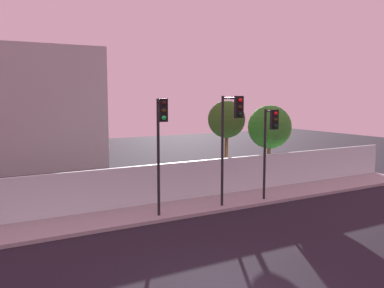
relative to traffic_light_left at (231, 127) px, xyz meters
name	(u,v)px	position (x,y,z in m)	size (l,w,h in m)	color
sidewalk	(116,219)	(-4.68, 1.47, -3.69)	(36.00, 2.40, 0.15)	#999999
perimeter_wall	(105,189)	(-4.68, 2.76, -2.72)	(36.00, 0.18, 1.80)	silver
traffic_light_left	(231,127)	(0.00, 0.00, 0.00)	(0.49, 1.81, 4.95)	black
traffic_light_center	(161,132)	(-3.12, 0.37, -0.10)	(0.41, 1.09, 4.85)	black
traffic_light_right	(270,134)	(2.47, 0.35, -0.45)	(0.42, 1.10, 4.34)	black
roadside_tree_midleft	(227,120)	(2.77, 4.34, 0.01)	(2.06, 2.06, 4.84)	brown
roadside_tree_midright	(270,127)	(5.83, 4.34, -0.50)	(2.55, 2.55, 4.55)	brown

